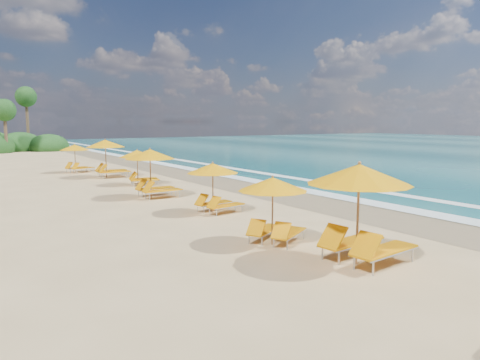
{
  "coord_description": "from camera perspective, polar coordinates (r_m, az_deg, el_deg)",
  "views": [
    {
      "loc": [
        -10.49,
        -15.55,
        3.66
      ],
      "look_at": [
        0.0,
        0.0,
        1.2
      ],
      "focal_mm": 33.32,
      "sensor_mm": 36.0,
      "label": 1
    }
  ],
  "objects": [
    {
      "name": "station_8",
      "position": [
        34.31,
        -20.15,
        2.86
      ],
      "size": [
        2.69,
        2.64,
        2.09
      ],
      "rotation": [
        0.0,
        0.0,
        0.35
      ],
      "color": "olive",
      "rests_on": "ground"
    },
    {
      "name": "station_2",
      "position": [
        11.88,
        15.48,
        -3.27
      ],
      "size": [
        3.02,
        2.83,
        2.68
      ],
      "rotation": [
        0.0,
        0.0,
        0.08
      ],
      "color": "olive",
      "rests_on": "ground"
    },
    {
      "name": "ground",
      "position": [
        19.11,
        0.0,
        -3.57
      ],
      "size": [
        160.0,
        160.0,
        0.0
      ],
      "primitive_type": "plane",
      "color": "tan",
      "rests_on": "ground"
    },
    {
      "name": "station_3",
      "position": [
        13.41,
        4.46,
        -3.24
      ],
      "size": [
        2.78,
        2.78,
        2.09
      ],
      "rotation": [
        0.0,
        0.0,
        0.49
      ],
      "color": "olive",
      "rests_on": "ground"
    },
    {
      "name": "station_7",
      "position": [
        30.64,
        -16.45,
        3.01
      ],
      "size": [
        2.89,
        2.71,
        2.56
      ],
      "rotation": [
        0.0,
        0.0,
        -0.08
      ],
      "color": "olive",
      "rests_on": "ground"
    },
    {
      "name": "wet_sand",
      "position": [
        21.56,
        8.85,
        -2.38
      ],
      "size": [
        4.0,
        160.0,
        0.01
      ],
      "primitive_type": "cube",
      "color": "#8C7B53",
      "rests_on": "ground"
    },
    {
      "name": "station_5",
      "position": [
        21.93,
        -10.95,
        1.31
      ],
      "size": [
        2.61,
        2.41,
        2.42
      ],
      "rotation": [
        0.0,
        0.0,
        -0.01
      ],
      "color": "olive",
      "rests_on": "ground"
    },
    {
      "name": "station_4",
      "position": [
        17.91,
        -3.1,
        -0.53
      ],
      "size": [
        2.44,
        2.31,
        2.09
      ],
      "rotation": [
        0.0,
        0.0,
        0.14
      ],
      "color": "olive",
      "rests_on": "ground"
    },
    {
      "name": "surf_foam",
      "position": [
        23.46,
        13.7,
        -1.65
      ],
      "size": [
        4.0,
        160.0,
        0.01
      ],
      "color": "white",
      "rests_on": "ground"
    },
    {
      "name": "station_6",
      "position": [
        26.45,
        -12.65,
        1.9
      ],
      "size": [
        2.59,
        2.51,
        2.09
      ],
      "rotation": [
        0.0,
        0.0,
        -0.25
      ],
      "color": "olive",
      "rests_on": "ground"
    }
  ]
}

